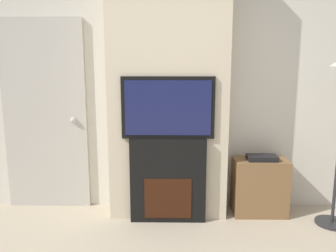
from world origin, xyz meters
TOP-DOWN VIEW (x-y plane):
  - wall_back at (0.00, 2.03)m, footprint 6.00×0.06m
  - chimney_breast at (0.00, 1.82)m, footprint 1.17×0.36m
  - fireplace at (0.00, 1.64)m, footprint 0.74×0.15m
  - television at (0.00, 1.64)m, footprint 0.88×0.07m
  - media_stand at (0.95, 1.80)m, footprint 0.54×0.31m
  - entry_door at (-1.31, 1.97)m, footprint 0.88×0.09m

SIDE VIEW (x-z plane):
  - media_stand at x=0.95m, z-range -0.02..0.62m
  - fireplace at x=0.00m, z-range 0.00..0.84m
  - entry_door at x=-1.31m, z-range 0.00..2.01m
  - television at x=0.00m, z-range 0.84..1.43m
  - wall_back at x=0.00m, z-range 0.00..2.70m
  - chimney_breast at x=0.00m, z-range 0.00..2.70m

